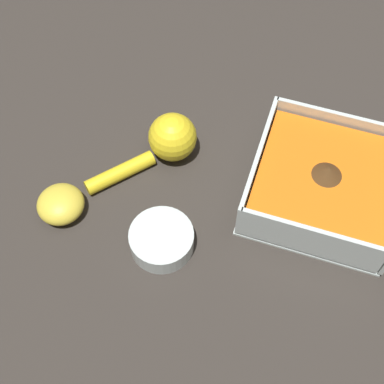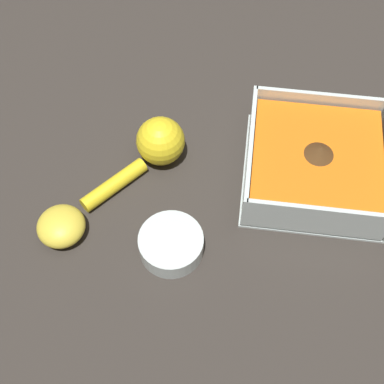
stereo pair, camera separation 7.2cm
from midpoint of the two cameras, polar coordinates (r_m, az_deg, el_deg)
ground_plane at (r=0.77m, az=10.02°, el=-0.28°), size 4.00×4.00×0.00m
square_dish at (r=0.77m, az=10.54°, el=2.69°), size 0.20×0.20×0.07m
spice_bowl at (r=0.71m, az=-5.16°, el=-5.85°), size 0.09×0.09×0.03m
lemon_squeezer at (r=0.77m, az=-6.66°, el=4.65°), size 0.15×0.14×0.07m
lemon_half at (r=0.75m, az=-16.51°, el=-3.75°), size 0.07×0.07×0.04m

